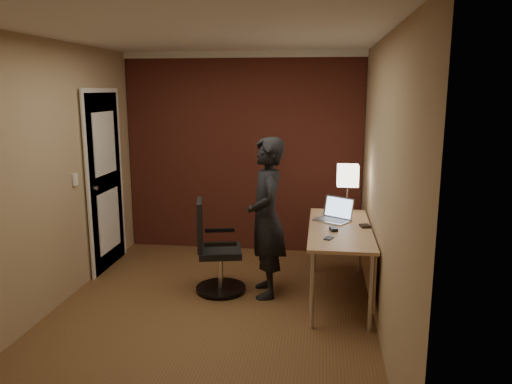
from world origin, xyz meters
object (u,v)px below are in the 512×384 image
Objects in this scene: phone at (329,238)px; wallet at (365,226)px; desk at (347,240)px; desk_lamp at (348,176)px; person at (266,218)px; office_chair at (214,253)px; laptop at (335,214)px; mouse at (333,229)px.

wallet is at bearing 70.86° from phone.
desk is 0.76m from desk_lamp.
wallet is (0.17, 0.04, 0.14)m from desk.
person is (-0.79, 0.00, 0.20)m from desk.
desk_lamp is 0.33× the size of person.
phone is at bearing -115.27° from desk.
desk is at bearing 0.49° from office_chair.
desk is 3.59× the size of laptop.
mouse is at bearing -102.80° from desk_lamp.
laptop is at bearing 72.15° from mouse.
phone is (-0.07, -0.66, -0.06)m from laptop.
office_chair reaches higher than desk.
desk is at bearing -91.16° from desk_lamp.
laptop is at bearing -115.40° from desk_lamp.
mouse is 0.11× the size of office_chair.
mouse is at bearing -150.83° from wallet.
wallet reaches higher than desk.
desk_lamp is 0.65m from wallet.
desk_lamp is at bearing 62.83° from mouse.
desk is 13.64× the size of wallet.
person is (-0.96, -0.03, 0.06)m from wallet.
phone is at bearing -129.36° from wallet.
office_chair is at bearing -100.92° from person.
desk is 0.46m from phone.
laptop is (-0.12, 0.26, 0.19)m from desk.
laptop is 0.73m from person.
laptop is 3.63× the size of phone.
office_chair is (-1.32, -0.01, -0.19)m from desk.
phone is (-0.05, -0.26, -0.01)m from mouse.
mouse is 0.87× the size of phone.
person reaches higher than mouse.
office_chair reaches higher than mouse.
wallet reaches higher than phone.
desk is at bearing 29.84° from mouse.
desk is 1.59× the size of office_chair.
wallet is (0.36, 0.43, 0.01)m from phone.
wallet is (0.28, -0.22, -0.05)m from laptop.
desk_lamp is 1.28× the size of laptop.
wallet is at bearing 12.07° from desk.
office_chair is (-1.33, -0.54, -0.73)m from desk_lamp.
phone is 1.24m from office_chair.
person reaches higher than office_chair.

